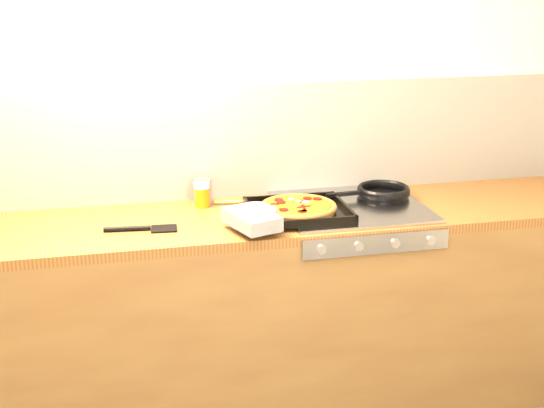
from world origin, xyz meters
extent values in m
plane|color=beige|center=(0.00, 1.40, 1.25)|extent=(3.20, 0.00, 3.20)
cube|color=white|center=(0.00, 1.39, 1.15)|extent=(3.20, 0.02, 0.50)
cube|color=brown|center=(0.00, 1.10, 0.43)|extent=(3.20, 0.60, 0.86)
cube|color=brown|center=(0.00, 1.10, 0.88)|extent=(3.20, 0.60, 0.04)
cube|color=#9E9EA3|center=(0.45, 0.80, 0.85)|extent=(0.60, 0.03, 0.08)
cylinder|color=#A5A5AA|center=(0.23, 0.78, 0.85)|extent=(0.04, 0.02, 0.04)
cylinder|color=#A5A5AA|center=(0.38, 0.78, 0.85)|extent=(0.04, 0.02, 0.04)
cylinder|color=#A5A5AA|center=(0.53, 0.78, 0.85)|extent=(0.04, 0.02, 0.04)
cylinder|color=#A5A5AA|center=(0.67, 0.78, 0.85)|extent=(0.04, 0.02, 0.04)
cube|color=#9E9EA3|center=(0.45, 1.10, 0.91)|extent=(0.60, 0.56, 0.02)
cube|color=black|center=(0.20, 1.03, 0.92)|extent=(0.41, 0.36, 0.01)
cube|color=black|center=(0.20, 1.20, 0.94)|extent=(0.40, 0.02, 0.02)
cube|color=black|center=(0.19, 0.86, 0.94)|extent=(0.40, 0.02, 0.02)
cube|color=black|center=(0.39, 1.03, 0.94)|extent=(0.02, 0.35, 0.02)
cube|color=black|center=(0.00, 1.04, 0.94)|extent=(0.02, 0.35, 0.02)
cylinder|color=#93612A|center=(0.20, 1.03, 0.94)|extent=(0.31, 0.31, 0.02)
torus|color=#93612A|center=(0.20, 1.03, 0.95)|extent=(0.32, 0.32, 0.02)
cylinder|color=#BD6817|center=(0.20, 1.03, 0.95)|extent=(0.27, 0.27, 0.01)
cylinder|color=maroon|center=(0.23, 1.02, 0.96)|extent=(0.04, 0.04, 0.01)
cylinder|color=maroon|center=(0.14, 1.11, 0.96)|extent=(0.04, 0.04, 0.01)
cylinder|color=maroon|center=(0.19, 0.94, 0.96)|extent=(0.04, 0.04, 0.01)
cylinder|color=maroon|center=(0.10, 1.05, 0.96)|extent=(0.04, 0.04, 0.01)
cylinder|color=maroon|center=(0.26, 1.10, 0.96)|extent=(0.04, 0.04, 0.01)
cylinder|color=maroon|center=(0.21, 1.07, 0.96)|extent=(0.04, 0.04, 0.01)
cylinder|color=maroon|center=(0.12, 0.98, 0.96)|extent=(0.04, 0.04, 0.01)
cylinder|color=maroon|center=(0.30, 1.09, 0.96)|extent=(0.04, 0.04, 0.01)
cylinder|color=maroon|center=(0.19, 0.95, 0.96)|extent=(0.04, 0.04, 0.01)
cylinder|color=maroon|center=(0.20, 0.98, 0.96)|extent=(0.04, 0.04, 0.01)
cylinder|color=maroon|center=(0.14, 1.08, 0.96)|extent=(0.04, 0.04, 0.01)
ellipsoid|color=#C57212|center=(0.12, 1.02, 0.96)|extent=(0.03, 0.02, 0.01)
ellipsoid|color=#C57212|center=(0.10, 1.03, 0.96)|extent=(0.03, 0.02, 0.01)
ellipsoid|color=#C57212|center=(0.19, 1.08, 0.96)|extent=(0.03, 0.02, 0.01)
ellipsoid|color=#C57212|center=(0.19, 1.12, 0.96)|extent=(0.03, 0.02, 0.01)
ellipsoid|color=#C57212|center=(0.18, 0.96, 0.96)|extent=(0.03, 0.02, 0.01)
ellipsoid|color=#C57212|center=(0.23, 1.01, 0.96)|extent=(0.03, 0.02, 0.01)
ellipsoid|color=#C57212|center=(0.22, 1.03, 0.96)|extent=(0.03, 0.02, 0.01)
ellipsoid|color=#C57212|center=(0.12, 1.01, 0.96)|extent=(0.03, 0.02, 0.01)
ellipsoid|color=#C57212|center=(0.21, 1.10, 0.96)|extent=(0.03, 0.02, 0.01)
ellipsoid|color=silver|center=(0.19, 1.11, 0.96)|extent=(0.03, 0.03, 0.01)
ellipsoid|color=silver|center=(0.21, 1.07, 0.96)|extent=(0.03, 0.03, 0.01)
ellipsoid|color=silver|center=(0.24, 1.05, 0.96)|extent=(0.03, 0.03, 0.01)
cube|color=black|center=(-0.03, 0.89, 0.96)|extent=(0.21, 0.27, 0.06)
ellipsoid|color=black|center=(0.02, 1.00, 0.96)|extent=(0.14, 0.14, 0.06)
cylinder|color=black|center=(0.05, 0.92, 0.96)|extent=(0.09, 0.11, 0.05)
cylinder|color=black|center=(0.63, 1.19, 0.92)|extent=(0.24, 0.24, 0.01)
torus|color=black|center=(0.63, 1.19, 0.94)|extent=(0.26, 0.26, 0.02)
cube|color=black|center=(0.44, 1.17, 0.94)|extent=(0.17, 0.04, 0.01)
cylinder|color=maroon|center=(-0.16, 1.30, 0.96)|extent=(0.09, 0.09, 0.10)
cylinder|color=#B2B2B7|center=(-0.16, 1.30, 1.01)|extent=(0.10, 0.10, 0.01)
cylinder|color=#B2B2B7|center=(-0.16, 1.30, 0.90)|extent=(0.10, 0.10, 0.01)
cylinder|color=orange|center=(-0.16, 1.27, 0.94)|extent=(0.06, 0.06, 0.08)
cylinder|color=silver|center=(-0.16, 1.27, 1.00)|extent=(0.07, 0.07, 0.03)
cylinder|color=olive|center=(0.02, 1.26, 0.91)|extent=(0.26, 0.06, 0.02)
ellipsoid|color=olive|center=(0.16, 1.24, 0.91)|extent=(0.07, 0.05, 0.02)
cube|color=black|center=(-0.35, 1.01, 0.90)|extent=(0.11, 0.09, 0.01)
cylinder|color=black|center=(-0.49, 1.02, 0.91)|extent=(0.18, 0.04, 0.02)
camera|label=1|loc=(-0.57, -1.80, 1.88)|focal=50.00mm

